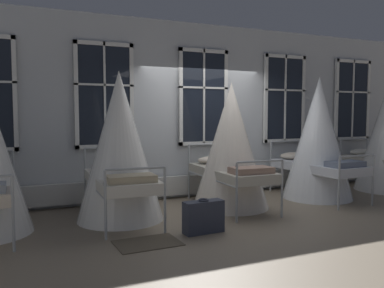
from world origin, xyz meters
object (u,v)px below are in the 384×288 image
object	(u,v)px
cot_second	(120,148)
suitcase_dark	(203,217)
cot_third	(231,147)
cot_fourth	(318,140)

from	to	relation	value
cot_second	suitcase_dark	world-z (taller)	cot_second
cot_third	suitcase_dark	xyz separation A→B (m)	(-1.10, -1.19, -0.82)
cot_fourth	suitcase_dark	xyz separation A→B (m)	(-3.01, -1.19, -0.90)
cot_third	cot_fourth	bearing A→B (deg)	-88.36
cot_fourth	suitcase_dark	world-z (taller)	cot_fourth
cot_fourth	suitcase_dark	size ratio (longest dim) A/B	4.08
cot_third	cot_fourth	world-z (taller)	cot_fourth
suitcase_dark	cot_second	bearing A→B (deg)	123.35
cot_third	cot_fourth	xyz separation A→B (m)	(1.92, 0.00, 0.08)
cot_second	cot_fourth	distance (m)	3.87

